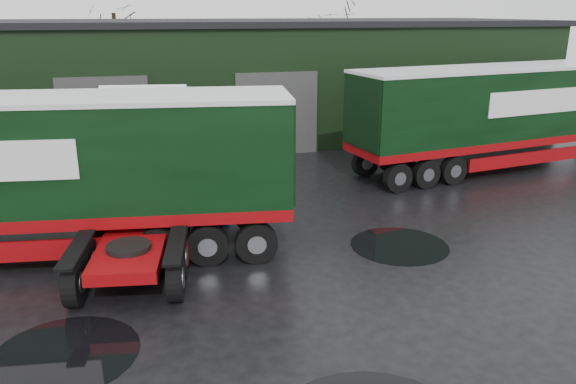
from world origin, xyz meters
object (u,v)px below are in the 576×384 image
at_px(warehouse, 254,76).
at_px(wash_bucket, 226,221).
at_px(hero_tractor, 135,182).
at_px(tree_back_a, 116,41).
at_px(tree_back_b, 332,52).
at_px(lorry_right, 494,118).
at_px(trailer_left, 25,179).

relative_size(warehouse, wash_bucket, 114.08).
bearing_deg(hero_tractor, warehouse, 76.94).
bearing_deg(tree_back_a, tree_back_b, 0.00).
bearing_deg(warehouse, tree_back_a, 128.66).
xyz_separation_m(lorry_right, tree_back_a, (-16.62, 21.00, 2.46)).
relative_size(hero_tractor, tree_back_a, 0.78).
bearing_deg(hero_tractor, tree_back_b, 69.59).
bearing_deg(lorry_right, tree_back_a, -151.35).
distance_m(warehouse, lorry_right, 14.00).
height_order(trailer_left, lorry_right, trailer_left).
height_order(hero_tractor, trailer_left, trailer_left).
bearing_deg(hero_tractor, wash_bucket, 44.74).
bearing_deg(tree_back_a, warehouse, -51.34).
bearing_deg(wash_bucket, tree_back_a, 99.46).
bearing_deg(tree_back_a, wash_bucket, -80.54).
bearing_deg(trailer_left, warehouse, -23.76).
distance_m(wash_bucket, tree_back_b, 28.02).
height_order(warehouse, tree_back_b, tree_back_b).
height_order(warehouse, tree_back_a, tree_back_a).
bearing_deg(hero_tractor, trailer_left, 170.34).
distance_m(warehouse, hero_tractor, 18.39).
bearing_deg(lorry_right, tree_back_b, 171.98).
xyz_separation_m(hero_tractor, trailer_left, (-3.00, 0.94, 0.04)).
distance_m(hero_tractor, wash_bucket, 4.00).
bearing_deg(wash_bucket, trailer_left, -169.08).
height_order(tree_back_a, tree_back_b, tree_back_a).
relative_size(hero_tractor, wash_bucket, 25.95).
height_order(warehouse, lorry_right, warehouse).
xyz_separation_m(lorry_right, wash_bucket, (-12.43, -4.15, -2.15)).
bearing_deg(tree_back_b, hero_tractor, -118.08).
distance_m(hero_tractor, tree_back_a, 27.33).
height_order(wash_bucket, tree_back_b, tree_back_b).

